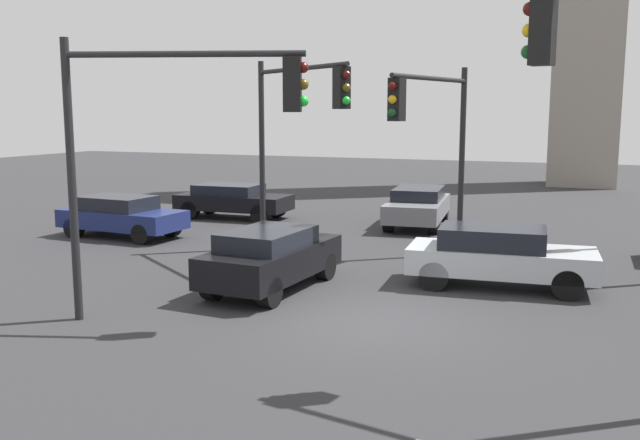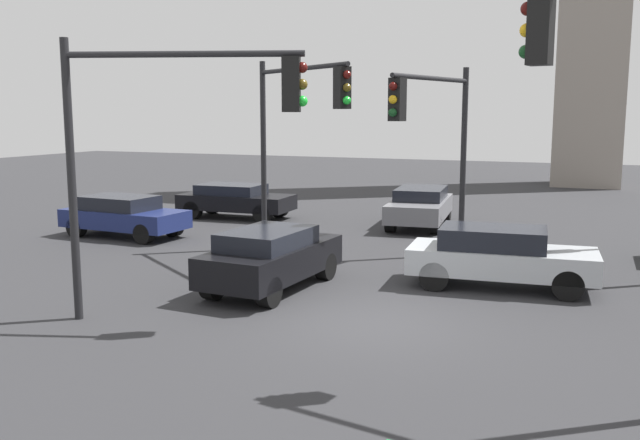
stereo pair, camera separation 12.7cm
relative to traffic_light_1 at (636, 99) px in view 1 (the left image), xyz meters
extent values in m
plane|color=#2D2D30|center=(-4.33, 2.00, -4.18)|extent=(92.17, 92.17, 0.00)
cube|color=black|center=(-1.27, 0.23, 0.99)|extent=(0.37, 0.37, 1.00)
sphere|color=#4C0F0C|center=(-1.47, 0.26, 1.29)|extent=(0.20, 0.20, 0.20)
sphere|color=yellow|center=(-1.47, 0.26, 0.99)|extent=(0.20, 0.20, 0.20)
sphere|color=#14471E|center=(-1.47, 0.26, 0.69)|extent=(0.20, 0.20, 0.20)
cylinder|color=black|center=(-9.69, -0.04, -1.49)|extent=(0.16, 0.16, 5.37)
cylinder|color=black|center=(-7.57, 0.68, 0.88)|extent=(4.27, 1.55, 0.12)
cube|color=black|center=(-5.69, 1.32, 0.33)|extent=(0.41, 0.41, 1.00)
sphere|color=#4C0F0C|center=(-5.50, 1.39, 0.63)|extent=(0.20, 0.20, 0.20)
sphere|color=#594714|center=(-5.50, 1.39, 0.33)|extent=(0.20, 0.20, 0.20)
sphere|color=green|center=(-5.50, 1.39, 0.03)|extent=(0.20, 0.20, 0.20)
cylinder|color=black|center=(-9.60, 7.71, -1.45)|extent=(0.16, 0.16, 5.45)
cylinder|color=black|center=(-7.83, 6.48, 0.96)|extent=(3.61, 2.55, 0.12)
cube|color=black|center=(-6.27, 5.40, 0.41)|extent=(0.45, 0.45, 1.00)
sphere|color=#4C0F0C|center=(-6.10, 5.29, 0.71)|extent=(0.20, 0.20, 0.20)
sphere|color=#594714|center=(-6.10, 5.29, 0.41)|extent=(0.20, 0.20, 0.20)
sphere|color=green|center=(-6.10, 5.29, 0.11)|extent=(0.20, 0.20, 0.20)
cylinder|color=black|center=(-4.03, 9.00, -1.57)|extent=(0.16, 0.16, 5.22)
cylinder|color=black|center=(-4.51, 7.13, 0.67)|extent=(1.07, 3.77, 0.12)
cube|color=black|center=(-4.92, 5.50, 0.12)|extent=(0.39, 0.39, 1.00)
sphere|color=#4C0F0C|center=(-4.97, 5.31, 0.42)|extent=(0.20, 0.20, 0.20)
sphere|color=yellow|center=(-4.97, 5.31, 0.12)|extent=(0.20, 0.20, 0.20)
sphere|color=#14471E|center=(-4.97, 5.31, -0.18)|extent=(0.20, 0.20, 0.20)
cube|color=slate|center=(-6.39, 13.49, -3.54)|extent=(2.33, 4.67, 0.62)
cube|color=black|center=(-6.42, 13.71, -3.04)|extent=(1.89, 2.68, 0.45)
cylinder|color=black|center=(-5.47, 12.06, -3.85)|extent=(0.40, 0.69, 0.66)
cylinder|color=black|center=(-6.97, 11.89, -3.85)|extent=(0.40, 0.69, 0.66)
cylinder|color=black|center=(-5.81, 15.09, -3.85)|extent=(0.40, 0.69, 0.66)
cylinder|color=black|center=(-7.32, 14.92, -3.85)|extent=(0.40, 0.69, 0.66)
cube|color=black|center=(-7.23, 3.52, -3.51)|extent=(1.93, 4.08, 0.69)
cube|color=black|center=(-7.25, 3.32, -2.99)|extent=(1.63, 2.32, 0.44)
cylinder|color=black|center=(-7.85, 4.91, -3.85)|extent=(0.34, 0.67, 0.65)
cylinder|color=black|center=(-6.46, 4.83, -3.85)|extent=(0.34, 0.67, 0.65)
cylinder|color=black|center=(-8.01, 2.20, -3.85)|extent=(0.34, 0.67, 0.65)
cylinder|color=black|center=(-6.62, 2.12, -3.85)|extent=(0.34, 0.67, 0.65)
cube|color=navy|center=(-14.67, 7.69, -3.57)|extent=(4.15, 1.97, 0.57)
cube|color=black|center=(-14.88, 7.70, -3.09)|extent=(2.35, 1.67, 0.48)
cylinder|color=black|center=(-13.26, 8.34, -3.86)|extent=(0.65, 0.35, 0.63)
cylinder|color=black|center=(-13.33, 6.90, -3.86)|extent=(0.65, 0.35, 0.63)
cylinder|color=black|center=(-16.02, 8.48, -3.86)|extent=(0.65, 0.35, 0.63)
cylinder|color=black|center=(-16.09, 7.04, -3.86)|extent=(0.65, 0.35, 0.63)
cube|color=#ADB2B7|center=(-2.42, 5.65, -3.55)|extent=(4.34, 2.09, 0.59)
cube|color=black|center=(-2.63, 5.64, -3.03)|extent=(2.48, 1.72, 0.52)
cylinder|color=black|center=(-1.06, 6.49, -3.84)|extent=(0.70, 0.37, 0.67)
cylinder|color=black|center=(-0.93, 5.09, -3.84)|extent=(0.70, 0.37, 0.67)
cylinder|color=black|center=(-3.90, 6.22, -3.84)|extent=(0.70, 0.37, 0.67)
cylinder|color=black|center=(-3.77, 4.82, -3.84)|extent=(0.70, 0.37, 0.67)
cube|color=black|center=(-13.35, 12.64, -3.55)|extent=(4.36, 2.03, 0.56)
cube|color=black|center=(-13.56, 12.63, -3.10)|extent=(2.47, 1.73, 0.43)
cylinder|color=black|center=(-11.93, 13.46, -3.83)|extent=(0.70, 0.36, 0.69)
cylinder|color=black|center=(-11.86, 11.95, -3.83)|extent=(0.70, 0.36, 0.69)
cylinder|color=black|center=(-14.84, 13.33, -3.83)|extent=(0.70, 0.36, 0.69)
cylinder|color=black|center=(-14.77, 11.82, -3.83)|extent=(0.70, 0.36, 0.69)
camera|label=1|loc=(-0.35, -10.36, -0.18)|focal=38.91mm
camera|label=2|loc=(-0.23, -10.31, -0.18)|focal=38.91mm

